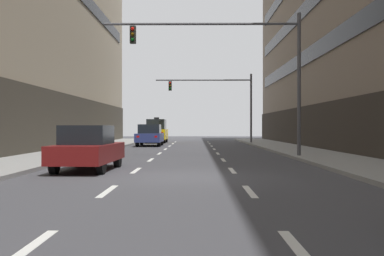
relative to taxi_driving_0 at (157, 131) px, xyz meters
The scene contains 24 objects.
ground_plane 29.57m from the taxi_driving_0, 83.50° to the right, with size 120.00×120.00×0.00m, color #424247.
lane_stripe_l1_s2 37.41m from the taxi_driving_0, 87.42° to the right, with size 0.16×2.00×0.01m, color silver.
lane_stripe_l1_s3 32.42m from the taxi_driving_0, 87.02° to the right, with size 0.16×2.00×0.01m, color silver.
lane_stripe_l1_s4 27.43m from the taxi_driving_0, 86.48° to the right, with size 0.16×2.00×0.01m, color silver.
lane_stripe_l1_s5 22.45m from the taxi_driving_0, 85.70° to the right, with size 0.16×2.00×0.01m, color silver.
lane_stripe_l1_s6 17.47m from the taxi_driving_0, 84.46° to the right, with size 0.16×2.00×0.01m, color silver.
lane_stripe_l1_s7 12.52m from the taxi_driving_0, 82.25° to the right, with size 0.16×2.00×0.01m, color silver.
lane_stripe_l1_s8 7.63m from the taxi_driving_0, 77.12° to the right, with size 0.16×2.00×0.01m, color silver.
lane_stripe_l1_s9 3.10m from the taxi_driving_0, 54.47° to the right, with size 0.16×2.00×0.01m, color silver.
lane_stripe_l1_s10 3.33m from the taxi_driving_0, 57.54° to the left, with size 0.16×2.00×0.01m, color silver.
lane_stripe_l2_s2 37.71m from the taxi_driving_0, 82.37° to the right, with size 0.16×2.00×0.01m, color silver.
lane_stripe_l2_s3 32.76m from the taxi_driving_0, 81.21° to the right, with size 0.16×2.00×0.01m, color silver.
lane_stripe_l2_s4 27.83m from the taxi_driving_0, 79.63° to the right, with size 0.16×2.00×0.01m, color silver.
lane_stripe_l2_s5 22.94m from the taxi_driving_0, 77.38° to the right, with size 0.16×2.00×0.01m, color silver.
lane_stripe_l2_s6 18.10m from the taxi_driving_0, 73.92° to the right, with size 0.16×2.00×0.01m, color silver.
lane_stripe_l2_s7 13.38m from the taxi_driving_0, 67.95° to the right, with size 0.16×2.00×0.01m, color silver.
lane_stripe_l2_s8 8.97m from the taxi_driving_0, 55.77° to the right, with size 0.16×2.00×0.01m, color silver.
lane_stripe_l2_s9 5.64m from the taxi_driving_0, 25.21° to the right, with size 0.16×2.00×0.01m, color silver.
lane_stripe_l2_s10 5.77m from the taxi_driving_0, 27.85° to the left, with size 0.16×2.00×0.01m, color silver.
taxi_driving_0 is the anchor object (origin of this frame).
car_driving_1 7.26m from the taxi_driving_0, 89.18° to the right, with size 1.92×4.59×1.72m.
car_driving_2 27.38m from the taxi_driving_0, 89.95° to the right, with size 1.86×4.21×1.56m.
traffic_signal_0 22.33m from the taxi_driving_0, 74.44° to the right, with size 9.52×0.34×6.87m.
traffic_signal_1 7.34m from the taxi_driving_0, 22.80° to the right, with size 8.66×0.35×6.15m.
Camera 1 is at (0.40, -13.46, 1.50)m, focal length 41.93 mm.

